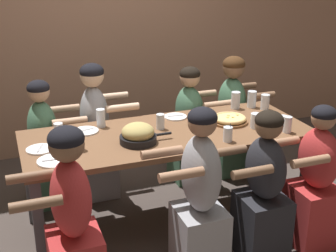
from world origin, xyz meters
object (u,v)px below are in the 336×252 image
(diner_far_midright, at_px, (189,129))
(diner_near_midright, at_px, (263,192))
(skillet_bowl, at_px, (138,134))
(empty_plate_a, at_px, (40,149))
(empty_plate_c, at_px, (175,117))
(drinking_glass_h, at_px, (79,143))
(drinking_glass_d, at_px, (256,121))
(diner_near_left, at_px, (72,224))
(pizza_board_main, at_px, (229,119))
(drinking_glass_f, at_px, (160,123))
(diner_far_right, at_px, (231,120))
(drinking_glass_c, at_px, (252,100))
(diner_far_midleft, at_px, (96,136))
(drinking_glass_e, at_px, (283,123))
(empty_plate_d, at_px, (85,131))
(diner_near_right, at_px, (315,184))
(diner_far_left, at_px, (45,149))
(drinking_glass_b, at_px, (287,125))
(drinking_glass_i, at_px, (59,131))
(drinking_glass_g, at_px, (265,103))
(drinking_glass_a, at_px, (101,119))
(cocktail_glass_blue, at_px, (228,135))
(drinking_glass_j, at_px, (236,101))
(diner_near_center, at_px, (200,200))
(empty_plate_b, at_px, (55,161))

(diner_far_midright, distance_m, diner_near_midright, 1.30)
(skillet_bowl, distance_m, empty_plate_a, 0.69)
(empty_plate_c, bearing_deg, drinking_glass_h, -155.99)
(drinking_glass_d, relative_size, diner_near_left, 0.10)
(pizza_board_main, height_order, empty_plate_c, pizza_board_main)
(drinking_glass_f, height_order, diner_far_right, diner_far_right)
(drinking_glass_h, xyz_separation_m, diner_far_midright, (1.15, 0.75, -0.32))
(drinking_glass_c, bearing_deg, diner_far_midleft, 165.70)
(drinking_glass_e, bearing_deg, empty_plate_a, 173.00)
(diner_far_midright, bearing_deg, diner_far_midleft, -90.00)
(empty_plate_d, xyz_separation_m, diner_near_midright, (1.05, -0.88, -0.28))
(diner_near_right, distance_m, diner_far_left, 2.19)
(drinking_glass_c, xyz_separation_m, diner_far_midleft, (-1.33, 0.34, -0.29))
(drinking_glass_b, bearing_deg, drinking_glass_i, 162.87)
(drinking_glass_b, bearing_deg, drinking_glass_h, 171.91)
(pizza_board_main, distance_m, diner_far_left, 1.57)
(diner_near_midright, bearing_deg, diner_far_left, 45.72)
(drinking_glass_g, bearing_deg, drinking_glass_h, -169.46)
(drinking_glass_a, bearing_deg, empty_plate_d, -154.06)
(cocktail_glass_blue, bearing_deg, drinking_glass_d, 27.29)
(diner_far_right, bearing_deg, drinking_glass_a, -75.20)
(skillet_bowl, height_order, drinking_glass_j, same)
(drinking_glass_h, bearing_deg, empty_plate_a, 160.97)
(drinking_glass_f, xyz_separation_m, drinking_glass_i, (-0.76, 0.10, -0.00))
(diner_near_left, bearing_deg, drinking_glass_h, -15.98)
(skillet_bowl, relative_size, drinking_glass_c, 2.68)
(cocktail_glass_blue, bearing_deg, drinking_glass_i, 155.85)
(pizza_board_main, bearing_deg, drinking_glass_g, 23.10)
(drinking_glass_g, relative_size, drinking_glass_i, 1.23)
(skillet_bowl, height_order, drinking_glass_d, skillet_bowl)
(drinking_glass_b, distance_m, drinking_glass_j, 0.65)
(drinking_glass_e, relative_size, diner_far_midleft, 0.08)
(diner_far_right, bearing_deg, cocktail_glass_blue, -29.71)
(drinking_glass_h, bearing_deg, drinking_glass_e, -4.94)
(drinking_glass_d, bearing_deg, diner_far_left, 152.57)
(empty_plate_c, bearing_deg, empty_plate_d, -175.27)
(drinking_glass_f, height_order, diner_near_center, diner_near_center)
(empty_plate_c, bearing_deg, diner_far_midright, 51.88)
(drinking_glass_d, bearing_deg, diner_far_midright, 105.10)
(drinking_glass_i, bearing_deg, skillet_bowl, -30.59)
(diner_far_midright, height_order, diner_far_right, diner_far_right)
(diner_near_center, xyz_separation_m, diner_far_midleft, (-0.41, 1.30, 0.02))
(empty_plate_b, bearing_deg, diner_near_right, -13.15)
(skillet_bowl, height_order, drinking_glass_f, skillet_bowl)
(diner_far_midleft, xyz_separation_m, diner_near_midright, (0.89, -1.30, -0.05))
(drinking_glass_a, height_order, drinking_glass_i, drinking_glass_a)
(drinking_glass_d, bearing_deg, diner_near_right, -65.69)
(drinking_glass_i, distance_m, diner_far_right, 1.77)
(drinking_glass_g, bearing_deg, drinking_glass_d, -130.08)
(drinking_glass_d, bearing_deg, drinking_glass_c, 63.39)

